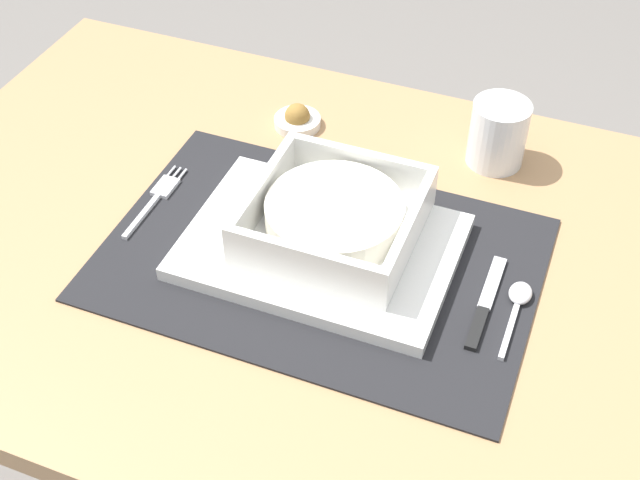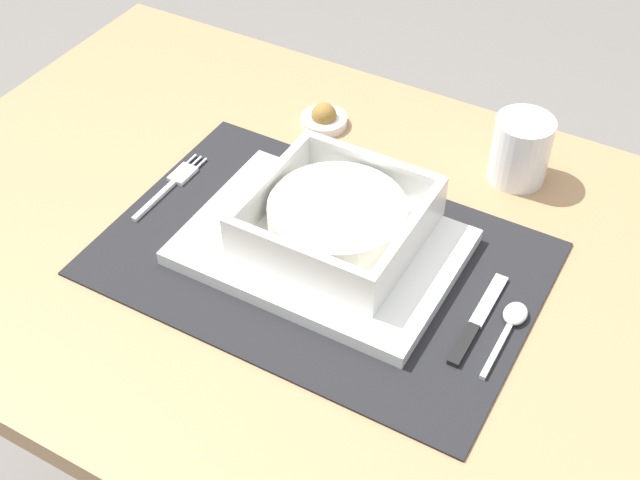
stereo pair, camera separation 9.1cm
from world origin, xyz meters
The scene contains 9 objects.
dining_table centered at (0.00, 0.00, 0.63)m, with size 1.00×0.68×0.75m.
placemat centered at (0.03, -0.01, 0.75)m, with size 0.47×0.32×0.00m, color black.
serving_plate centered at (0.03, -0.01, 0.76)m, with size 0.29×0.21×0.02m, color white.
porridge_bowl centered at (0.03, 0.01, 0.79)m, with size 0.18×0.18×0.05m.
fork centered at (-0.19, 0.01, 0.75)m, with size 0.02×0.13×0.00m.
spoon centered at (0.24, 0.00, 0.75)m, with size 0.02×0.11×0.01m.
butter_knife centered at (0.21, -0.02, 0.75)m, with size 0.01×0.13×0.01m.
drinking_glass centered at (0.16, 0.23, 0.78)m, with size 0.07×0.07×0.08m.
condiment_saucer centered at (-0.09, 0.20, 0.76)m, with size 0.06×0.06×0.03m.
Camera 2 is at (0.35, -0.59, 1.41)m, focal length 47.98 mm.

